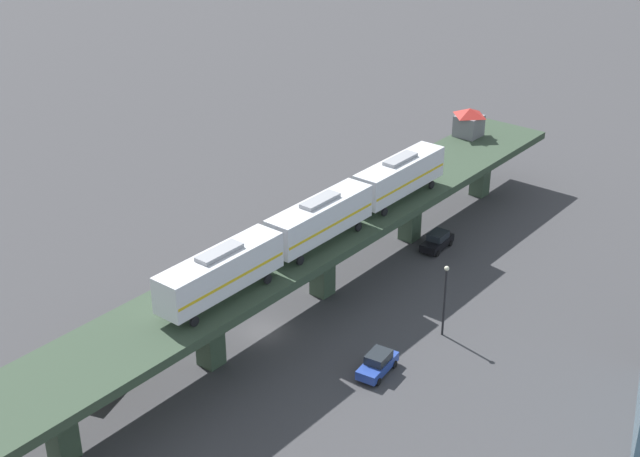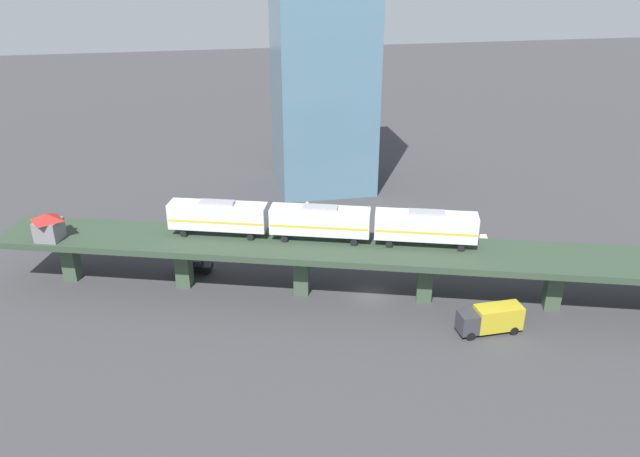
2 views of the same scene
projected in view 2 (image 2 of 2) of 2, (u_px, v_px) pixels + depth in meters
name	position (u px, v px, depth m)	size (l,w,h in m)	color
ground_plane	(370.00, 296.00, 76.85)	(400.00, 400.00, 0.00)	#38383A
elevated_viaduct	(370.00, 254.00, 74.44)	(35.78, 90.24, 6.73)	#2C3D2C
subway_train	(320.00, 221.00, 74.93)	(13.90, 36.31, 4.45)	silver
signal_hut	(48.00, 226.00, 75.37)	(4.04, 4.04, 3.40)	slate
street_car_black	(195.00, 265.00, 82.26)	(2.81, 4.71, 1.89)	black
street_car_blue	(365.00, 247.00, 87.15)	(2.55, 4.65, 1.89)	#233D93
street_car_white	(471.00, 238.00, 89.95)	(2.94, 4.73, 1.89)	silver
delivery_truck	(491.00, 319.00, 69.10)	(2.56, 7.27, 3.20)	#333338
street_lamp	(307.00, 220.00, 87.74)	(0.44, 0.44, 6.94)	black
office_tower	(323.00, 84.00, 105.26)	(16.00, 16.00, 36.00)	slate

